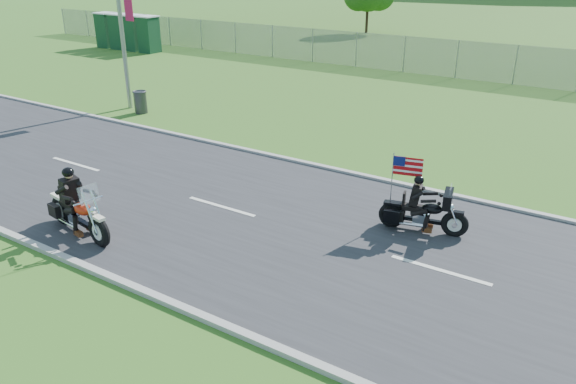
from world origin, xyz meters
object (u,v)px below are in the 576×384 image
Objects in this scene: porta_toilet_d at (106,31)px; motorcycle_lead at (78,214)px; motorcycle_follow at (423,213)px; porta_toilet_c at (120,32)px; porta_toilet_b at (134,34)px; trash_can at (140,102)px; porta_toilet_a at (149,35)px.

motorcycle_lead is at bearing -41.94° from porta_toilet_d.
porta_toilet_c is at bearing 137.82° from motorcycle_follow.
porta_toilet_b is 1.08× the size of motorcycle_follow.
porta_toilet_c reaches higher than motorcycle_follow.
porta_toilet_c is 2.53× the size of trash_can.
porta_toilet_a is 2.80m from porta_toilet_c.
porta_toilet_b is 0.91× the size of motorcycle_lead.
motorcycle_follow is 2.35× the size of trash_can.
porta_toilet_c reaches higher than motorcycle_lead.
porta_toilet_a reaches higher than trash_can.
porta_toilet_a is 29.38m from motorcycle_follow.
motorcycle_follow is at bearing -27.87° from porta_toilet_d.
porta_toilet_d is 29.98m from motorcycle_lead.
porta_toilet_a and porta_toilet_d have the same top height.
porta_toilet_d reaches higher than trash_can.
porta_toilet_a is 4.20m from porta_toilet_d.
porta_toilet_b reaches higher than trash_can.
porta_toilet_b is 1.00× the size of porta_toilet_d.
trash_can is (15.25, -11.34, -0.70)m from porta_toilet_d.
trash_can is at bearing -36.65° from porta_toilet_d.
porta_toilet_b is at bearing 136.55° from motorcycle_follow.
motorcycle_lead is at bearing -43.79° from porta_toilet_c.
porta_toilet_c is at bearing 0.00° from porta_toilet_d.
porta_toilet_c and porta_toilet_d have the same top height.
porta_toilet_a is 1.00× the size of porta_toilet_c.
porta_toilet_b reaches higher than motorcycle_lead.
porta_toilet_c is 28.96m from motorcycle_lead.
motorcycle_follow is at bearing -30.33° from porta_toilet_b.
motorcycle_lead is (18.10, -20.03, -0.61)m from porta_toilet_a.
porta_toilet_c is at bearing 140.67° from trash_can.
porta_toilet_d is (-1.40, 0.00, 0.00)m from porta_toilet_c.
motorcycle_lead is (19.50, -20.03, -0.61)m from porta_toilet_b.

